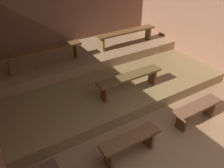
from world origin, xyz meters
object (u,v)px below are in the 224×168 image
bench_floor_right (197,109)px  bench_lower_center (130,79)px  bench_middle_left (44,52)px  bench_floor_left (130,142)px  bench_middle_right (126,33)px

bench_floor_right → bench_lower_center: 1.42m
bench_floor_right → bench_middle_left: size_ratio=0.57×
bench_floor_left → bench_floor_right: bearing=0.0°
bench_floor_right → bench_middle_right: (0.38, 2.89, 0.49)m
bench_lower_center → bench_middle_left: bearing=126.3°
bench_floor_right → bench_lower_center: bench_lower_center is taller
bench_lower_center → bench_middle_left: (-1.23, 1.67, 0.24)m
bench_floor_left → bench_floor_right: size_ratio=1.00×
bench_middle_left → bench_middle_right: 2.29m
bench_floor_left → bench_middle_left: (-0.38, 2.89, 0.49)m
bench_floor_right → bench_lower_center: size_ratio=0.69×
bench_floor_right → bench_middle_right: bearing=82.5°
bench_floor_right → bench_middle_right: size_ratio=0.57×
bench_floor_left → bench_lower_center: 1.50m
bench_floor_left → bench_lower_center: (0.85, 1.22, 0.25)m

